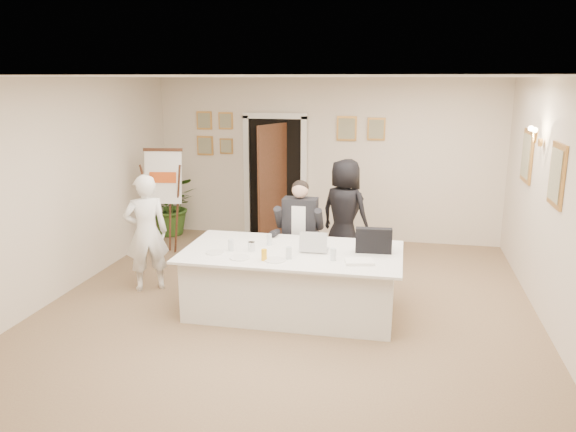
% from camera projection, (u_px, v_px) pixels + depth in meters
% --- Properties ---
extents(floor, '(7.00, 7.00, 0.00)m').
position_uv_depth(floor, '(284.00, 315.00, 6.77)').
color(floor, brown).
rests_on(floor, ground).
extents(ceiling, '(6.00, 7.00, 0.02)m').
position_uv_depth(ceiling, '(284.00, 77.00, 6.10)').
color(ceiling, white).
rests_on(ceiling, wall_back).
extents(wall_back, '(6.00, 0.10, 2.80)m').
position_uv_depth(wall_back, '(326.00, 160.00, 9.76)').
color(wall_back, beige).
rests_on(wall_back, floor).
extents(wall_front, '(6.00, 0.10, 2.80)m').
position_uv_depth(wall_front, '(152.00, 335.00, 3.11)').
color(wall_front, beige).
rests_on(wall_front, floor).
extents(wall_left, '(0.10, 7.00, 2.80)m').
position_uv_depth(wall_left, '(50.00, 192.00, 7.02)').
color(wall_left, beige).
rests_on(wall_left, floor).
extents(wall_right, '(0.10, 7.00, 2.80)m').
position_uv_depth(wall_right, '(565.00, 215.00, 5.85)').
color(wall_right, beige).
rests_on(wall_right, floor).
extents(doorway, '(1.14, 0.86, 2.20)m').
position_uv_depth(doorway, '(274.00, 180.00, 9.85)').
color(doorway, black).
rests_on(doorway, floor).
extents(pictures_back_wall, '(3.40, 0.06, 0.80)m').
position_uv_depth(pictures_back_wall, '(281.00, 133.00, 9.78)').
color(pictures_back_wall, '#B9853F').
rests_on(pictures_back_wall, wall_back).
extents(pictures_right_wall, '(0.06, 2.20, 0.80)m').
position_uv_depth(pictures_right_wall, '(540.00, 164.00, 6.91)').
color(pictures_right_wall, '#B9853F').
rests_on(pictures_right_wall, wall_right).
extents(wall_sconce, '(0.20, 0.30, 0.24)m').
position_uv_depth(wall_sconce, '(537.00, 136.00, 6.84)').
color(wall_sconce, gold).
rests_on(wall_sconce, wall_right).
extents(conference_table, '(2.61, 1.39, 0.78)m').
position_uv_depth(conference_table, '(292.00, 281.00, 6.80)').
color(conference_table, white).
rests_on(conference_table, floor).
extents(seated_man, '(0.65, 0.69, 1.47)m').
position_uv_depth(seated_man, '(299.00, 233.00, 7.62)').
color(seated_man, black).
rests_on(seated_man, floor).
extents(flip_chart, '(0.60, 0.41, 1.68)m').
position_uv_depth(flip_chart, '(166.00, 206.00, 9.00)').
color(flip_chart, '#331F10').
rests_on(flip_chart, floor).
extents(standing_man, '(0.69, 0.63, 1.57)m').
position_uv_depth(standing_man, '(146.00, 233.00, 7.45)').
color(standing_man, white).
rests_on(standing_man, floor).
extents(standing_woman, '(0.95, 0.82, 1.64)m').
position_uv_depth(standing_woman, '(345.00, 213.00, 8.38)').
color(standing_woman, black).
rests_on(standing_woman, floor).
extents(potted_palm, '(1.18, 1.09, 1.09)m').
position_uv_depth(potted_palm, '(172.00, 205.00, 10.18)').
color(potted_palm, '#2E521B').
rests_on(potted_palm, floor).
extents(laptop, '(0.33, 0.36, 0.28)m').
position_uv_depth(laptop, '(315.00, 239.00, 6.69)').
color(laptop, '#B7BABC').
rests_on(laptop, conference_table).
extents(laptop_bag, '(0.43, 0.14, 0.30)m').
position_uv_depth(laptop_bag, '(374.00, 240.00, 6.61)').
color(laptop_bag, black).
rests_on(laptop_bag, conference_table).
extents(paper_stack, '(0.35, 0.28, 0.03)m').
position_uv_depth(paper_stack, '(359.00, 262.00, 6.27)').
color(paper_stack, white).
rests_on(paper_stack, conference_table).
extents(plate_left, '(0.26, 0.26, 0.01)m').
position_uv_depth(plate_left, '(215.00, 252.00, 6.62)').
color(plate_left, white).
rests_on(plate_left, conference_table).
extents(plate_mid, '(0.26, 0.26, 0.01)m').
position_uv_depth(plate_mid, '(240.00, 258.00, 6.42)').
color(plate_mid, white).
rests_on(plate_mid, conference_table).
extents(plate_near, '(0.30, 0.30, 0.01)m').
position_uv_depth(plate_near, '(275.00, 260.00, 6.35)').
color(plate_near, white).
rests_on(plate_near, conference_table).
extents(glass_a, '(0.08, 0.08, 0.14)m').
position_uv_depth(glass_a, '(231.00, 245.00, 6.70)').
color(glass_a, silver).
rests_on(glass_a, conference_table).
extents(glass_b, '(0.08, 0.08, 0.14)m').
position_uv_depth(glass_b, '(289.00, 253.00, 6.39)').
color(glass_b, silver).
rests_on(glass_b, conference_table).
extents(glass_c, '(0.08, 0.08, 0.14)m').
position_uv_depth(glass_c, '(333.00, 254.00, 6.34)').
color(glass_c, silver).
rests_on(glass_c, conference_table).
extents(glass_d, '(0.07, 0.07, 0.14)m').
position_uv_depth(glass_d, '(269.00, 239.00, 6.93)').
color(glass_d, silver).
rests_on(glass_d, conference_table).
extents(oj_glass, '(0.08, 0.08, 0.13)m').
position_uv_depth(oj_glass, '(264.00, 255.00, 6.34)').
color(oj_glass, '#EFAA14').
rests_on(oj_glass, conference_table).
extents(steel_jug, '(0.09, 0.09, 0.11)m').
position_uv_depth(steel_jug, '(251.00, 246.00, 6.70)').
color(steel_jug, silver).
rests_on(steel_jug, conference_table).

